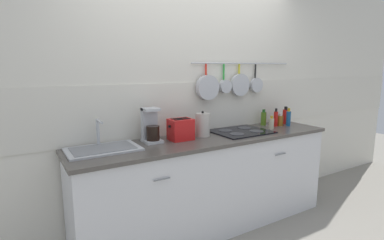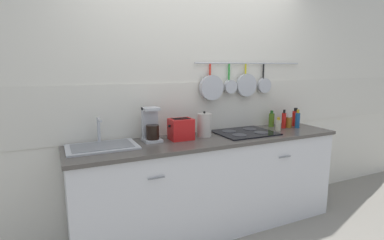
{
  "view_description": "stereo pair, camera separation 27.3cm",
  "coord_description": "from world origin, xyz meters",
  "views": [
    {
      "loc": [
        -1.6,
        -2.3,
        1.6
      ],
      "look_at": [
        -0.21,
        0.0,
        1.12
      ],
      "focal_mm": 28.0,
      "sensor_mm": 36.0,
      "label": 1
    },
    {
      "loc": [
        -1.36,
        -2.43,
        1.6
      ],
      "look_at": [
        -0.21,
        0.0,
        1.12
      ],
      "focal_mm": 28.0,
      "sensor_mm": 36.0,
      "label": 2
    }
  ],
  "objects": [
    {
      "name": "bottle_dish_soap",
      "position": [
        0.94,
        0.07,
        1.03
      ],
      "size": [
        0.05,
        0.05,
        0.21
      ],
      "color": "red",
      "rests_on": "countertop"
    },
    {
      "name": "countertop",
      "position": [
        0.0,
        0.0,
        0.92
      ],
      "size": [
        2.67,
        0.59,
        0.03
      ],
      "color": "#4C4742",
      "rests_on": "cabinet_base"
    },
    {
      "name": "coffee_maker",
      "position": [
        -0.56,
        0.14,
        1.06
      ],
      "size": [
        0.16,
        0.18,
        0.31
      ],
      "color": "#B7BABF",
      "rests_on": "countertop"
    },
    {
      "name": "bottle_olive_oil",
      "position": [
        0.81,
        0.0,
        1.0
      ],
      "size": [
        0.06,
        0.06,
        0.14
      ],
      "color": "#BFB799",
      "rests_on": "countertop"
    },
    {
      "name": "cabinet_base",
      "position": [
        0.0,
        -0.0,
        0.45
      ],
      "size": [
        2.63,
        0.57,
        0.9
      ],
      "color": "silver",
      "rests_on": "ground_plane"
    },
    {
      "name": "bottle_hot_sauce",
      "position": [
        0.88,
        0.19,
        1.02
      ],
      "size": [
        0.06,
        0.06,
        0.18
      ],
      "color": "#4C721E",
      "rests_on": "countertop"
    },
    {
      "name": "cooktop",
      "position": [
        0.41,
        0.04,
        0.94
      ],
      "size": [
        0.58,
        0.48,
        0.01
      ],
      "color": "black",
      "rests_on": "countertop"
    },
    {
      "name": "kettle",
      "position": [
        -0.03,
        0.09,
        1.05
      ],
      "size": [
        0.14,
        0.14,
        0.25
      ],
      "color": "beige",
      "rests_on": "countertop"
    },
    {
      "name": "bottle_cooking_wine",
      "position": [
        1.01,
        0.07,
        1.0
      ],
      "size": [
        0.07,
        0.07,
        0.14
      ],
      "color": "#8C5919",
      "rests_on": "countertop"
    },
    {
      "name": "bottle_vinegar",
      "position": [
        1.16,
        0.12,
        1.03
      ],
      "size": [
        0.07,
        0.07,
        0.21
      ],
      "color": "red",
      "rests_on": "countertop"
    },
    {
      "name": "toaster",
      "position": [
        -0.29,
        0.07,
        1.03
      ],
      "size": [
        0.23,
        0.17,
        0.2
      ],
      "color": "red",
      "rests_on": "countertop"
    },
    {
      "name": "wall_back",
      "position": [
        0.0,
        0.33,
        1.28
      ],
      "size": [
        7.2,
        0.15,
        2.6
      ],
      "color": "silver",
      "rests_on": "ground_plane"
    },
    {
      "name": "bottle_sesame_oil",
      "position": [
        1.09,
        0.01,
        1.03
      ],
      "size": [
        0.05,
        0.05,
        0.2
      ],
      "color": "navy",
      "rests_on": "countertop"
    },
    {
      "name": "ground_plane",
      "position": [
        0.0,
        0.0,
        0.0
      ],
      "size": [
        12.0,
        12.0,
        0.0
      ],
      "primitive_type": "plane",
      "color": "gray"
    },
    {
      "name": "sink_basin",
      "position": [
        -1.01,
        0.09,
        0.95
      ],
      "size": [
        0.58,
        0.37,
        0.24
      ],
      "color": "#B7BABF",
      "rests_on": "countertop"
    }
  ]
}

